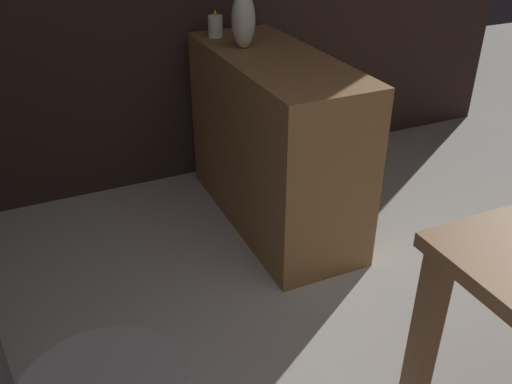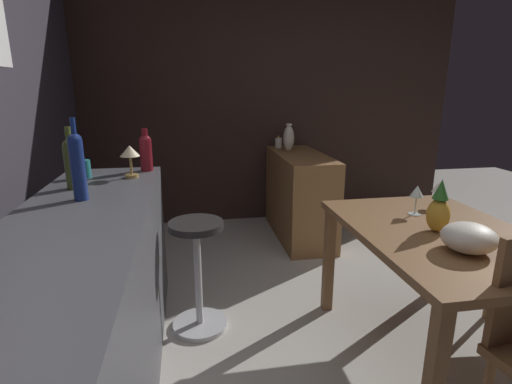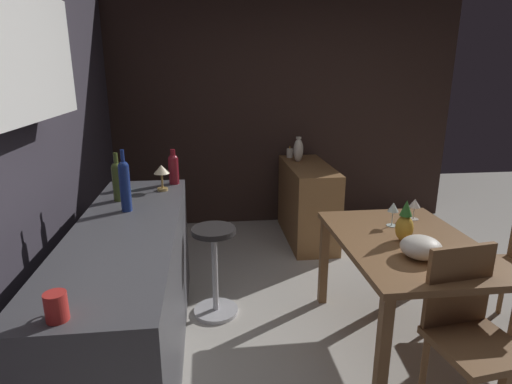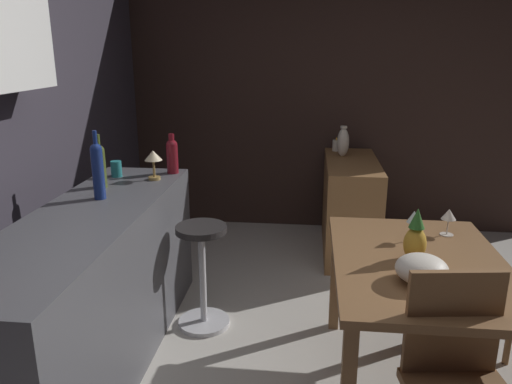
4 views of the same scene
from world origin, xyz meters
name	(u,v)px [view 4 (image 4 of 4)]	position (x,y,z in m)	size (l,w,h in m)	color
wall_side_right	(313,96)	(2.55, 0.30, 1.30)	(0.10, 4.40, 2.60)	#33231E
dining_table	(418,277)	(0.02, -0.24, 0.65)	(1.22, 0.84, 0.74)	brown
kitchen_counter	(93,291)	(0.07, 1.49, 0.45)	(2.10, 0.60, 0.90)	#4C4C51
sideboard_cabinet	(350,206)	(1.89, -0.05, 0.41)	(1.10, 0.44, 0.82)	olive
chair_near_window	(459,382)	(-0.61, -0.28, 0.51)	(0.45, 0.45, 0.93)	brown
bar_stool	(203,273)	(0.52, 0.97, 0.37)	(0.34, 0.34, 0.69)	#262323
wine_glass_left	(414,218)	(0.29, -0.25, 0.87)	(0.07, 0.07, 0.17)	silver
wine_glass_right	(449,215)	(0.40, -0.46, 0.86)	(0.08, 0.08, 0.15)	silver
pineapple_centerpiece	(415,238)	(0.03, -0.21, 0.85)	(0.11, 0.11, 0.27)	gold
fruit_bowl	(422,269)	(-0.22, -0.20, 0.80)	(0.23, 0.23, 0.13)	beige
wine_bottle_ruby	(172,154)	(0.99, 1.27, 1.03)	(0.08, 0.08, 0.28)	maroon
wine_bottle_olive	(100,164)	(0.59, 1.62, 1.05)	(0.07, 0.07, 0.34)	#475623
wine_bottle_cobalt	(98,169)	(0.35, 1.53, 1.08)	(0.07, 0.07, 0.40)	navy
cup_teal	(116,169)	(0.86, 1.62, 0.95)	(0.11, 0.07, 0.11)	teal
counter_lamp	(153,159)	(0.80, 1.34, 1.04)	(0.12, 0.12, 0.20)	#A58447
pillar_candle_tall	(336,145)	(2.30, 0.07, 0.87)	(0.07, 0.07, 0.13)	white
vase_ceramic_ivory	(343,142)	(2.06, 0.02, 0.95)	(0.11, 0.11, 0.27)	beige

